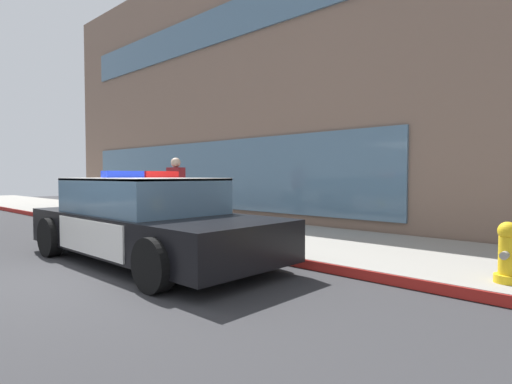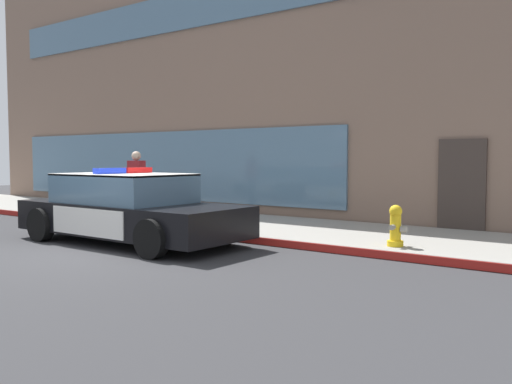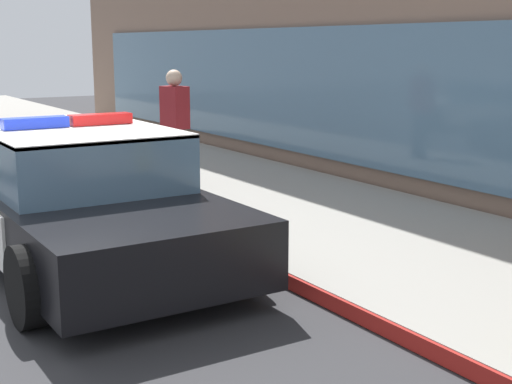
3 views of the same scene
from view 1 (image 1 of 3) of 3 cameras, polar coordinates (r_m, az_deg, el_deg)
name	(u,v)px [view 1 (image 1 of 3)]	position (r m, az deg, el deg)	size (l,w,h in m)	color
ground	(120,271)	(6.45, -18.56, -10.51)	(48.00, 48.00, 0.00)	#303033
sidewalk	(281,238)	(8.82, 3.57, -6.45)	(48.00, 3.49, 0.15)	gray
curb_red_paint	(220,249)	(7.56, -5.04, -7.93)	(28.80, 0.04, 0.14)	maroon
storefront_building	(356,100)	(15.78, 13.80, 12.46)	(22.70, 10.11, 8.43)	#7A6051
police_cruiser	(147,220)	(6.98, -15.05, -3.83)	(4.94, 2.15, 1.49)	black
fire_hydrant	(508,253)	(5.67, 31.88, -7.33)	(0.34, 0.39, 0.73)	gold
pedestrian_on_sidewalk	(176,192)	(10.22, -11.18, 0.00)	(0.44, 0.33, 1.71)	#23232D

